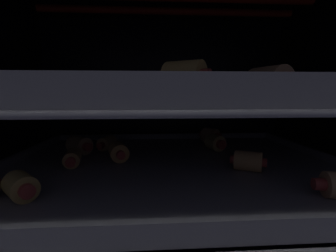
# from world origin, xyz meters

# --- Properties ---
(ground_plane) EXTENTS (0.62, 0.50, 0.01)m
(ground_plane) POSITION_xyz_m (0.00, 0.00, -0.01)
(ground_plane) COLOR black
(oven_wall_back) EXTENTS (0.62, 0.01, 0.39)m
(oven_wall_back) POSITION_xyz_m (0.00, 0.24, 0.19)
(oven_wall_back) COLOR black
(oven_wall_back) RESTS_ON ground_plane
(oven_rack_lower) EXTENTS (0.56, 0.46, 0.01)m
(oven_rack_lower) POSITION_xyz_m (0.00, 0.00, 0.09)
(oven_rack_lower) COLOR #B7B7BC
(baking_tray_lower) EXTENTS (0.51, 0.40, 0.02)m
(baking_tray_lower) POSITION_xyz_m (0.00, 0.00, 0.10)
(baking_tray_lower) COLOR gray
(baking_tray_lower) RESTS_ON oven_rack_lower
(pig_in_blanket_lower_0) EXTENTS (0.03, 0.06, 0.02)m
(pig_in_blanket_lower_0) POSITION_xyz_m (-0.15, -0.01, 0.11)
(pig_in_blanket_lower_0) COLOR tan
(pig_in_blanket_lower_0) RESTS_ON baking_tray_lower
(pig_in_blanket_lower_1) EXTENTS (0.04, 0.06, 0.03)m
(pig_in_blanket_lower_1) POSITION_xyz_m (-0.12, 0.09, 0.11)
(pig_in_blanket_lower_1) COLOR tan
(pig_in_blanket_lower_1) RESTS_ON baking_tray_lower
(pig_in_blanket_lower_2) EXTENTS (0.05, 0.05, 0.03)m
(pig_in_blanket_lower_2) POSITION_xyz_m (0.10, 0.14, 0.12)
(pig_in_blanket_lower_2) COLOR tan
(pig_in_blanket_lower_2) RESTS_ON baking_tray_lower
(pig_in_blanket_lower_3) EXTENTS (0.04, 0.05, 0.03)m
(pig_in_blanket_lower_3) POSITION_xyz_m (-0.09, 0.01, 0.11)
(pig_in_blanket_lower_3) COLOR tan
(pig_in_blanket_lower_3) RESTS_ON baking_tray_lower
(pig_in_blanket_lower_4) EXTENTS (0.04, 0.04, 0.03)m
(pig_in_blanket_lower_4) POSITION_xyz_m (-0.17, -0.12, 0.11)
(pig_in_blanket_lower_4) COLOR tan
(pig_in_blanket_lower_4) RESTS_ON baking_tray_lower
(pig_in_blanket_lower_7) EXTENTS (0.06, 0.05, 0.03)m
(pig_in_blanket_lower_7) POSITION_xyz_m (-0.17, 0.06, 0.12)
(pig_in_blanket_lower_7) COLOR tan
(pig_in_blanket_lower_7) RESTS_ON baking_tray_lower
(pig_in_blanket_lower_8) EXTENTS (0.04, 0.05, 0.03)m
(pig_in_blanket_lower_8) POSITION_xyz_m (0.09, 0.07, 0.12)
(pig_in_blanket_lower_8) COLOR tan
(pig_in_blanket_lower_8) RESTS_ON baking_tray_lower
(pig_in_blanket_lower_9) EXTENTS (0.05, 0.04, 0.03)m
(pig_in_blanket_lower_9) POSITION_xyz_m (0.11, -0.05, 0.11)
(pig_in_blanket_lower_9) COLOR tan
(pig_in_blanket_lower_9) RESTS_ON baking_tray_lower
(oven_rack_upper) EXTENTS (0.56, 0.46, 0.01)m
(oven_rack_upper) POSITION_xyz_m (0.00, 0.00, 0.20)
(oven_rack_upper) COLOR #B7B7BC
(baking_tray_upper) EXTENTS (0.51, 0.40, 0.03)m
(baking_tray_upper) POSITION_xyz_m (0.00, 0.00, 0.21)
(baking_tray_upper) COLOR gray
(baking_tray_upper) RESTS_ON oven_rack_upper
(pig_in_blanket_upper_0) EXTENTS (0.04, 0.05, 0.03)m
(pig_in_blanket_upper_0) POSITION_xyz_m (-0.18, 0.14, 0.22)
(pig_in_blanket_upper_0) COLOR tan
(pig_in_blanket_upper_0) RESTS_ON baking_tray_upper
(pig_in_blanket_upper_1) EXTENTS (0.04, 0.06, 0.03)m
(pig_in_blanket_upper_1) POSITION_xyz_m (0.09, -0.12, 0.22)
(pig_in_blanket_upper_1) COLOR tan
(pig_in_blanket_upper_1) RESTS_ON baking_tray_upper
(pig_in_blanket_upper_2) EXTENTS (0.05, 0.03, 0.03)m
(pig_in_blanket_upper_2) POSITION_xyz_m (-0.02, 0.14, 0.22)
(pig_in_blanket_upper_2) COLOR tan
(pig_in_blanket_upper_2) RESTS_ON baking_tray_upper
(pig_in_blanket_upper_3) EXTENTS (0.05, 0.05, 0.03)m
(pig_in_blanket_upper_3) POSITION_xyz_m (-0.00, -0.14, 0.22)
(pig_in_blanket_upper_3) COLOR tan
(pig_in_blanket_upper_3) RESTS_ON baking_tray_upper
(pig_in_blanket_upper_4) EXTENTS (0.04, 0.05, 0.02)m
(pig_in_blanket_upper_4) POSITION_xyz_m (-0.14, 0.04, 0.22)
(pig_in_blanket_upper_4) COLOR tan
(pig_in_blanket_upper_4) RESTS_ON baking_tray_upper
(pig_in_blanket_upper_5) EXTENTS (0.05, 0.06, 0.03)m
(pig_in_blanket_upper_5) POSITION_xyz_m (-0.22, 0.06, 0.22)
(pig_in_blanket_upper_5) COLOR tan
(pig_in_blanket_upper_5) RESTS_ON baking_tray_upper
(pig_in_blanket_upper_6) EXTENTS (0.05, 0.05, 0.03)m
(pig_in_blanket_upper_6) POSITION_xyz_m (-0.00, 0.02, 0.22)
(pig_in_blanket_upper_6) COLOR tan
(pig_in_blanket_upper_6) RESTS_ON baking_tray_upper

